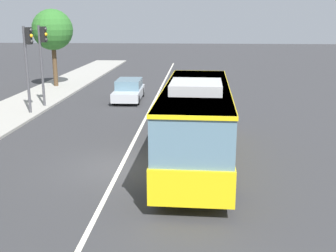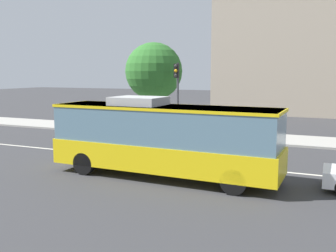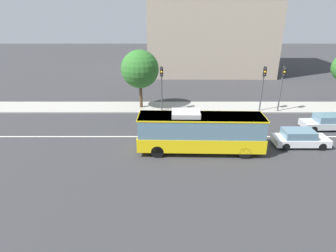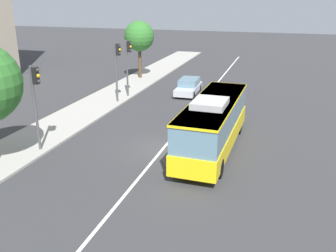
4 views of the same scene
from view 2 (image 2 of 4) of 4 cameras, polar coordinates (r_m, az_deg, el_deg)
ground_plane at (r=19.52m, az=0.73°, el=-5.32°), size 160.00×160.00×0.00m
sidewalk_kerb at (r=27.31m, az=7.52°, el=-1.42°), size 80.00×3.99×0.14m
lane_centre_line at (r=19.52m, az=0.73°, el=-5.30°), size 76.00×0.16×0.01m
transit_bus at (r=16.24m, az=-0.75°, el=-1.51°), size 10.06×2.76×3.46m
traffic_light_mid_block at (r=26.29m, az=1.38°, el=5.94°), size 0.34×0.62×5.20m
street_tree_kerbside_centre at (r=28.59m, az=-2.14°, el=8.21°), size 4.27×4.27×6.77m
office_block_background at (r=48.82m, az=22.11°, el=16.11°), size 21.90×15.15×23.80m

